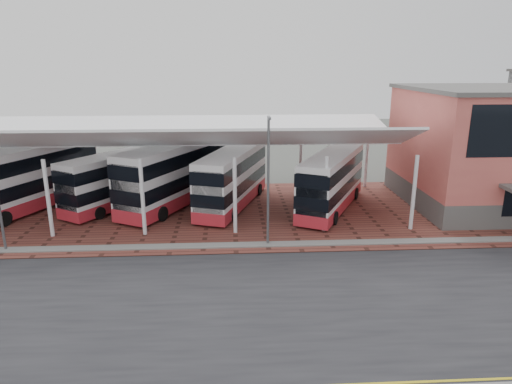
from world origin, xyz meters
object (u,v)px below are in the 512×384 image
(bus_2, at_px, (119,180))
(bus_5, at_px, (332,182))
(bus_3, at_px, (175,175))
(bus_4, at_px, (232,179))
(bus_1, at_px, (30,178))

(bus_2, bearing_deg, bus_5, 26.18)
(bus_2, distance_m, bus_3, 4.36)
(bus_2, relative_size, bus_3, 0.83)
(bus_2, height_order, bus_5, bus_5)
(bus_3, xyz_separation_m, bus_4, (4.54, -0.65, -0.23))
(bus_1, height_order, bus_3, bus_3)
(bus_2, height_order, bus_4, bus_4)
(bus_1, xyz_separation_m, bus_5, (23.10, -1.43, -0.25))
(bus_2, bearing_deg, bus_1, -143.08)
(bus_3, distance_m, bus_5, 12.29)
(bus_3, height_order, bus_4, bus_3)
(bus_4, bearing_deg, bus_3, -169.11)
(bus_2, relative_size, bus_4, 0.90)
(bus_3, bearing_deg, bus_1, -150.18)
(bus_2, xyz_separation_m, bus_5, (16.49, -1.91, 0.08))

